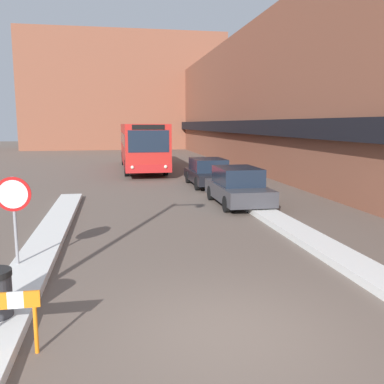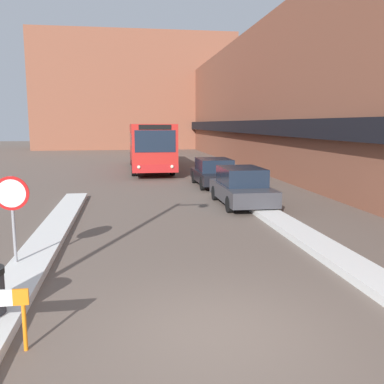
{
  "view_description": "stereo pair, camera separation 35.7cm",
  "coord_description": "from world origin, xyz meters",
  "px_view_note": "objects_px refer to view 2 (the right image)",
  "views": [
    {
      "loc": [
        -1.72,
        -6.07,
        3.26
      ],
      "look_at": [
        0.47,
        5.83,
        1.33
      ],
      "focal_mm": 40.0,
      "sensor_mm": 36.0,
      "label": 1
    },
    {
      "loc": [
        -1.37,
        -6.13,
        3.26
      ],
      "look_at": [
        0.47,
        5.83,
        1.33
      ],
      "focal_mm": 40.0,
      "sensor_mm": 36.0,
      "label": 2
    }
  ],
  "objects_px": {
    "city_bus": "(150,145)",
    "parked_car_front": "(242,187)",
    "stop_sign": "(12,203)",
    "parked_car_back": "(214,172)"
  },
  "relations": [
    {
      "from": "parked_car_front",
      "to": "stop_sign",
      "type": "bearing_deg",
      "value": -136.18
    },
    {
      "from": "city_bus",
      "to": "parked_car_front",
      "type": "distance_m",
      "value": 14.61
    },
    {
      "from": "city_bus",
      "to": "parked_car_front",
      "type": "bearing_deg",
      "value": -78.49
    },
    {
      "from": "parked_car_front",
      "to": "city_bus",
      "type": "bearing_deg",
      "value": 101.51
    },
    {
      "from": "parked_car_front",
      "to": "stop_sign",
      "type": "height_order",
      "value": "stop_sign"
    },
    {
      "from": "city_bus",
      "to": "parked_car_back",
      "type": "distance_m",
      "value": 9.33
    },
    {
      "from": "city_bus",
      "to": "stop_sign",
      "type": "relative_size",
      "value": 5.75
    },
    {
      "from": "parked_car_front",
      "to": "parked_car_back",
      "type": "bearing_deg",
      "value": 90.0
    },
    {
      "from": "stop_sign",
      "to": "city_bus",
      "type": "bearing_deg",
      "value": 78.79
    },
    {
      "from": "stop_sign",
      "to": "parked_car_front",
      "type": "bearing_deg",
      "value": 43.82
    }
  ]
}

